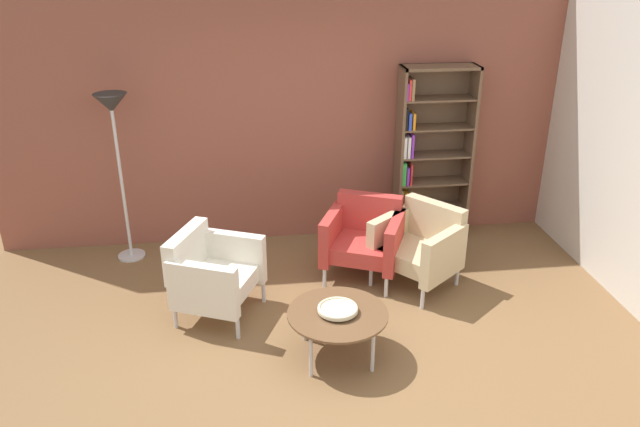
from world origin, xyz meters
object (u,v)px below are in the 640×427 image
armchair_near_window (212,272)px  armchair_corner_red (364,237)px  coffee_table_low (338,316)px  decorative_bowl (338,309)px  armchair_by_bookshelf (420,245)px  bookshelf_tall (427,156)px  floor_lamp_torchiere (114,123)px

armchair_near_window → armchair_corner_red: 1.55m
coffee_table_low → decorative_bowl: size_ratio=2.50×
armchair_near_window → armchair_corner_red: size_ratio=1.00×
armchair_by_bookshelf → bookshelf_tall: bearing=122.7°
decorative_bowl → armchair_by_bookshelf: size_ratio=0.34×
coffee_table_low → floor_lamp_torchiere: 2.93m
coffee_table_low → armchair_near_window: bearing=143.4°
armchair_near_window → floor_lamp_torchiere: (-0.90, 1.20, 1.03)m
armchair_near_window → floor_lamp_torchiere: floor_lamp_torchiere is taller
armchair_near_window → floor_lamp_torchiere: 1.83m
armchair_corner_red → armchair_by_bookshelf: same height
bookshelf_tall → armchair_corner_red: bookshelf_tall is taller
decorative_bowl → bookshelf_tall: bearing=58.5°
armchair_near_window → decorative_bowl: bearing=-103.2°
floor_lamp_torchiere → decorative_bowl: bearing=-45.6°
armchair_near_window → floor_lamp_torchiere: size_ratio=0.52×
coffee_table_low → armchair_by_bookshelf: armchair_by_bookshelf is taller
decorative_bowl → armchair_near_window: 1.25m
bookshelf_tall → armchair_corner_red: bearing=-135.1°
coffee_table_low → armchair_by_bookshelf: size_ratio=0.84×
armchair_by_bookshelf → coffee_table_low: bearing=-82.0°
armchair_by_bookshelf → floor_lamp_torchiere: size_ratio=0.55×
decorative_bowl → armchair_near_window: size_ratio=0.35×
bookshelf_tall → coffee_table_low: 2.53m
decorative_bowl → floor_lamp_torchiere: size_ratio=0.18×
bookshelf_tall → floor_lamp_torchiere: size_ratio=1.09×
armchair_near_window → armchair_corner_red: (1.45, 0.53, 0.00)m
bookshelf_tall → armchair_near_window: bookshelf_tall is taller
decorative_bowl → floor_lamp_torchiere: (-1.90, 1.95, 1.01)m
bookshelf_tall → armchair_near_window: size_ratio=2.09×
armchair_corner_red → bookshelf_tall: bearing=68.6°
armchair_near_window → bookshelf_tall: bearing=-35.9°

